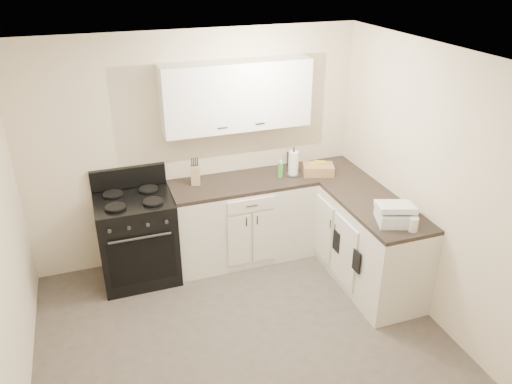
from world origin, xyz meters
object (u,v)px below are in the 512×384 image
object	(u,v)px
stove	(138,239)
paper_towel	(293,163)
knife_block	(195,175)
wicker_basket	(318,169)
countertop_grill	(396,216)

from	to	relation	value
stove	paper_towel	world-z (taller)	paper_towel
stove	paper_towel	size ratio (longest dim) A/B	3.46
knife_block	wicker_basket	world-z (taller)	knife_block
stove	wicker_basket	size ratio (longest dim) A/B	2.83
paper_towel	countertop_grill	xyz separation A→B (m)	(0.47, -1.28, -0.08)
knife_block	wicker_basket	bearing A→B (deg)	5.74
stove	countertop_grill	distance (m)	2.62
stove	knife_block	world-z (taller)	knife_block
stove	countertop_grill	size ratio (longest dim) A/B	2.84
knife_block	countertop_grill	bearing A→B (deg)	-28.57
stove	paper_towel	bearing A→B (deg)	0.10
paper_towel	stove	bearing A→B (deg)	-179.90
knife_block	stove	bearing A→B (deg)	-156.57
knife_block	countertop_grill	distance (m)	2.08
paper_towel	wicker_basket	bearing A→B (deg)	-15.07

